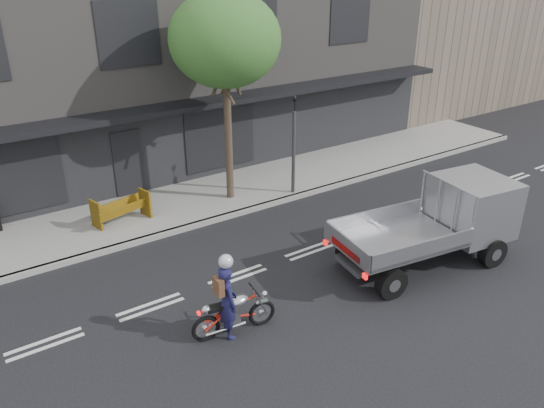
{
  "coord_description": "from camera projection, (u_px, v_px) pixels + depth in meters",
  "views": [
    {
      "loc": [
        -5.78,
        -10.2,
        7.54
      ],
      "look_at": [
        1.41,
        0.5,
        1.51
      ],
      "focal_mm": 35.0,
      "sensor_mm": 36.0,
      "label": 1
    }
  ],
  "objects": [
    {
      "name": "rider",
      "position": [
        227.0,
        302.0,
        11.3
      ],
      "size": [
        0.5,
        0.69,
        1.73
      ],
      "primitive_type": "imported",
      "rotation": [
        0.0,
        0.0,
        1.42
      ],
      "color": "#181740",
      "rests_on": "ground"
    },
    {
      "name": "motorcycle",
      "position": [
        234.0,
        313.0,
        11.53
      ],
      "size": [
        1.95,
        0.57,
        1.01
      ],
      "rotation": [
        0.0,
        0.0,
        -0.15
      ],
      "color": "black",
      "rests_on": "ground"
    },
    {
      "name": "kerb",
      "position": [
        186.0,
        228.0,
        16.08
      ],
      "size": [
        32.0,
        0.2,
        0.15
      ],
      "primitive_type": "cube",
      "color": "gray",
      "rests_on": "ground"
    },
    {
      "name": "building_neighbour",
      "position": [
        436.0,
        6.0,
        30.27
      ],
      "size": [
        14.0,
        10.0,
        10.0
      ],
      "primitive_type": "cube",
      "color": "brown",
      "rests_on": "ground"
    },
    {
      "name": "flatbed_ute",
      "position": [
        459.0,
        212.0,
        14.24
      ],
      "size": [
        5.17,
        2.65,
        2.29
      ],
      "rotation": [
        0.0,
        0.0,
        -0.14
      ],
      "color": "black",
      "rests_on": "ground"
    },
    {
      "name": "traffic_light_pole",
      "position": [
        294.0,
        151.0,
        17.73
      ],
      "size": [
        0.12,
        0.12,
        3.5
      ],
      "color": "#2D2D30",
      "rests_on": "ground"
    },
    {
      "name": "ground",
      "position": [
        238.0,
        276.0,
        13.79
      ],
      "size": [
        80.0,
        80.0,
        0.0
      ],
      "primitive_type": "plane",
      "color": "black",
      "rests_on": "ground"
    },
    {
      "name": "street_tree",
      "position": [
        225.0,
        40.0,
        15.82
      ],
      "size": [
        3.4,
        3.4,
        6.74
      ],
      "color": "#382B21",
      "rests_on": "ground"
    },
    {
      "name": "sidewalk",
      "position": [
        164.0,
        209.0,
        17.29
      ],
      "size": [
        32.0,
        3.2,
        0.15
      ],
      "primitive_type": "cube",
      "color": "gray",
      "rests_on": "ground"
    },
    {
      "name": "construction_barrier",
      "position": [
        124.0,
        211.0,
        15.91
      ],
      "size": [
        1.76,
        1.05,
        0.92
      ],
      "primitive_type": null,
      "rotation": [
        0.0,
        0.0,
        0.25
      ],
      "color": "orange",
      "rests_on": "sidewalk"
    },
    {
      "name": "building_main",
      "position": [
        87.0,
        57.0,
        20.59
      ],
      "size": [
        26.0,
        10.0,
        8.0
      ],
      "primitive_type": "cube",
      "color": "slate",
      "rests_on": "ground"
    }
  ]
}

